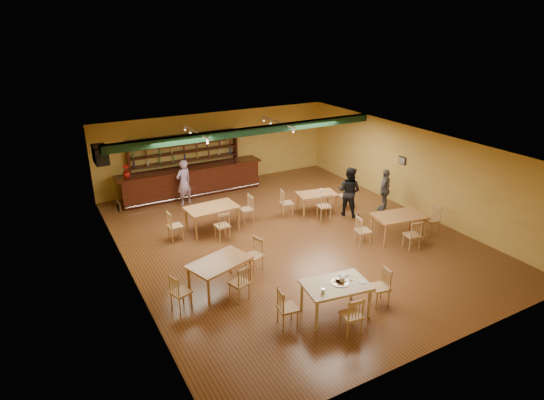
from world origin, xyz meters
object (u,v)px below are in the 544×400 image
near_table (335,299)px  patron_right_a (349,191)px  dining_table_a (212,219)px  dining_table_c (220,275)px  bar_counter (192,181)px  patron_bar (184,183)px  dining_table_b (316,202)px  dining_table_d (398,227)px

near_table → patron_right_a: (3.88, 4.53, 0.48)m
dining_table_a → dining_table_c: 3.52m
bar_counter → patron_bar: patron_bar is taller
bar_counter → patron_right_a: 6.18m
dining_table_c → bar_counter: bearing=58.3°
dining_table_b → dining_table_c: (-5.01, -3.00, 0.05)m
patron_right_a → bar_counter: bearing=13.5°
bar_counter → near_table: size_ratio=3.81×
dining_table_a → patron_bar: (-0.06, 2.59, 0.45)m
bar_counter → dining_table_b: (3.36, -3.75, -0.22)m
patron_bar → bar_counter: bearing=-144.7°
dining_table_a → near_table: 5.72m
dining_table_c → dining_table_d: 6.02m
bar_counter → dining_table_d: bar_counter is taller
dining_table_c → near_table: bearing=-68.5°
dining_table_a → patron_right_a: 4.84m
dining_table_d → dining_table_a: bearing=155.3°
dining_table_c → dining_table_b: bearing=12.9°
dining_table_c → near_table: size_ratio=1.03×
near_table → dining_table_c: bearing=137.8°
dining_table_d → patron_bar: 7.78m
dining_table_c → dining_table_d: dining_table_d is taller
dining_table_c → near_table: 3.02m
dining_table_a → dining_table_d: 5.96m
bar_counter → near_table: 9.09m
dining_table_d → patron_bar: size_ratio=0.93×
bar_counter → dining_table_a: bearing=-98.6°
dining_table_a → bar_counter: bearing=78.7°
patron_bar → patron_right_a: patron_right_a is taller
near_table → dining_table_a: bearing=106.2°
bar_counter → dining_table_a: 3.46m
dining_table_b → patron_right_a: size_ratio=0.78×
dining_table_b → patron_bar: 4.93m
dining_table_c → near_table: (1.92, -2.33, 0.02)m
dining_table_c → patron_right_a: (5.81, 2.20, 0.49)m
dining_table_d → patron_right_a: (-0.22, 2.26, 0.48)m
dining_table_b → patron_right_a: patron_right_a is taller
dining_table_a → dining_table_c: (-1.13, -3.34, -0.02)m
patron_bar → dining_table_c: bearing=59.7°
dining_table_c → patron_bar: (1.07, 5.93, 0.47)m
dining_table_b → dining_table_a: bearing=-173.4°
dining_table_b → patron_right_a: 1.25m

